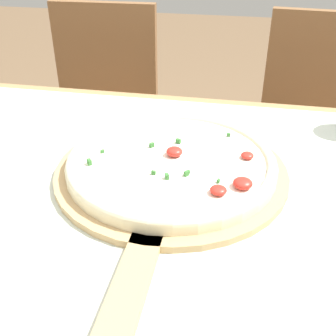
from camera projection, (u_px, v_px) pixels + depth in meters
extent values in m
cube|color=#A87F51|center=(133.00, 224.00, 0.66)|extent=(1.14, 0.99, 0.03)
cylinder|color=#A87F51|center=(16.00, 208.00, 1.31)|extent=(0.06, 0.06, 0.71)
cube|color=silver|center=(133.00, 215.00, 0.65)|extent=(1.06, 0.91, 0.00)
cylinder|color=tan|center=(171.00, 171.00, 0.74)|extent=(0.41, 0.41, 0.01)
cube|color=tan|center=(129.00, 289.00, 0.51)|extent=(0.04, 0.20, 0.01)
cylinder|color=beige|center=(171.00, 164.00, 0.74)|extent=(0.37, 0.37, 0.02)
torus|color=beige|center=(171.00, 160.00, 0.73)|extent=(0.37, 0.37, 0.02)
cylinder|color=white|center=(171.00, 159.00, 0.73)|extent=(0.33, 0.33, 0.00)
ellipsoid|color=red|center=(174.00, 152.00, 0.74)|extent=(0.03, 0.03, 0.02)
ellipsoid|color=red|center=(243.00, 183.00, 0.65)|extent=(0.03, 0.03, 0.01)
ellipsoid|color=red|center=(218.00, 190.00, 0.64)|extent=(0.03, 0.03, 0.01)
ellipsoid|color=red|center=(247.00, 155.00, 0.73)|extent=(0.02, 0.02, 0.01)
cube|color=#387533|center=(178.00, 141.00, 0.78)|extent=(0.01, 0.01, 0.01)
cube|color=#387533|center=(154.00, 173.00, 0.69)|extent=(0.01, 0.01, 0.01)
cube|color=#387533|center=(167.00, 176.00, 0.68)|extent=(0.01, 0.01, 0.01)
cube|color=#387533|center=(102.00, 151.00, 0.75)|extent=(0.01, 0.01, 0.01)
cube|color=#387533|center=(229.00, 135.00, 0.80)|extent=(0.01, 0.00, 0.01)
cube|color=#387533|center=(218.00, 181.00, 0.67)|extent=(0.01, 0.01, 0.01)
cube|color=#387533|center=(152.00, 145.00, 0.76)|extent=(0.01, 0.01, 0.01)
cube|color=#387533|center=(186.00, 173.00, 0.68)|extent=(0.01, 0.01, 0.01)
cube|color=#387533|center=(89.00, 162.00, 0.71)|extent=(0.01, 0.01, 0.01)
cube|color=#387533|center=(188.00, 172.00, 0.69)|extent=(0.01, 0.01, 0.01)
cube|color=brown|center=(97.00, 142.00, 1.53)|extent=(0.41, 0.41, 0.02)
cube|color=brown|center=(106.00, 64.00, 1.56)|extent=(0.38, 0.05, 0.44)
cylinder|color=brown|center=(47.00, 212.00, 1.53)|extent=(0.04, 0.04, 0.41)
cylinder|color=brown|center=(133.00, 220.00, 1.49)|extent=(0.04, 0.04, 0.41)
cylinder|color=brown|center=(77.00, 166.00, 1.80)|extent=(0.04, 0.04, 0.41)
cylinder|color=brown|center=(150.00, 173.00, 1.76)|extent=(0.04, 0.04, 0.41)
cube|color=brown|center=(309.00, 162.00, 1.41)|extent=(0.43, 0.43, 0.02)
cube|color=brown|center=(321.00, 78.00, 1.44)|extent=(0.38, 0.07, 0.44)
cylinder|color=brown|center=(249.00, 233.00, 1.43)|extent=(0.04, 0.04, 0.41)
cylinder|color=brown|center=(259.00, 183.00, 1.69)|extent=(0.04, 0.04, 0.41)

